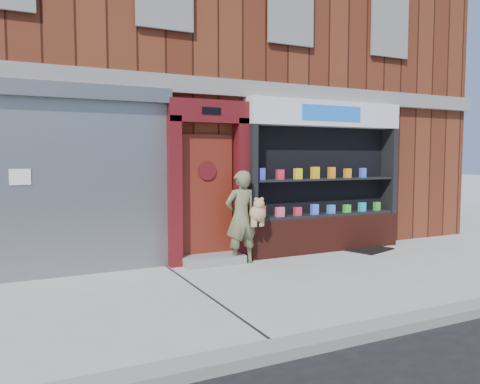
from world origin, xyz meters
TOP-DOWN VIEW (x-y plane):
  - ground at (0.00, 0.00)m, footprint 80.00×80.00m
  - curb at (0.00, -2.15)m, footprint 60.00×0.30m
  - building at (-0.00, 5.99)m, footprint 12.00×8.16m
  - shutter_bay at (-3.00, 1.93)m, footprint 3.10×0.30m
  - red_door_bay at (-0.75, 1.86)m, footprint 1.52×0.58m
  - pharmacy_bay at (1.75, 1.81)m, footprint 3.50×0.41m
  - woman at (-0.25, 1.51)m, footprint 0.72×0.51m
  - doormat at (2.61, 1.43)m, footprint 1.05×0.87m

SIDE VIEW (x-z plane):
  - ground at x=0.00m, z-range 0.00..0.00m
  - doormat at x=2.61m, z-range 0.00..0.02m
  - curb at x=0.00m, z-range 0.00..0.12m
  - woman at x=-0.25m, z-range 0.01..1.67m
  - pharmacy_bay at x=1.75m, z-range -0.13..2.87m
  - red_door_bay at x=-0.75m, z-range 0.01..2.91m
  - shutter_bay at x=-3.00m, z-range 0.20..3.24m
  - building at x=0.00m, z-range 0.00..8.00m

